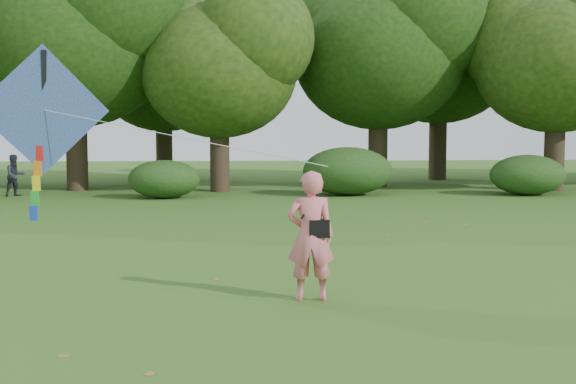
{
  "coord_description": "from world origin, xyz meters",
  "views": [
    {
      "loc": [
        -1.33,
        -9.87,
        2.52
      ],
      "look_at": [
        -0.48,
        2.0,
        1.5
      ],
      "focal_mm": 45.0,
      "sensor_mm": 36.0,
      "label": 1
    }
  ],
  "objects": [
    {
      "name": "fallen_leaves",
      "position": [
        -0.52,
        5.91,
        0.01
      ],
      "size": [
        10.49,
        14.34,
        0.01
      ],
      "color": "olive",
      "rests_on": "ground"
    },
    {
      "name": "man_kite_flyer",
      "position": [
        -0.24,
        0.63,
        0.96
      ],
      "size": [
        0.73,
        0.5,
        1.93
      ],
      "primitive_type": "imported",
      "rotation": [
        0.0,
        0.0,
        3.09
      ],
      "color": "#E66C79",
      "rests_on": "ground"
    },
    {
      "name": "bystander_left",
      "position": [
        -9.76,
        18.27,
        0.8
      ],
      "size": [
        0.98,
        0.97,
        1.6
      ],
      "primitive_type": "imported",
      "rotation": [
        0.0,
        0.0,
        0.74
      ],
      "color": "#262733",
      "rests_on": "ground"
    },
    {
      "name": "ground",
      "position": [
        0.0,
        0.0,
        0.0
      ],
      "size": [
        100.0,
        100.0,
        0.0
      ],
      "primitive_type": "plane",
      "color": "#265114",
      "rests_on": "ground"
    },
    {
      "name": "shrub_band",
      "position": [
        -0.72,
        17.6,
        0.86
      ],
      "size": [
        39.15,
        3.22,
        1.88
      ],
      "color": "#264919",
      "rests_on": "ground"
    },
    {
      "name": "flying_kite",
      "position": [
        -4.62,
        2.85,
        2.82
      ],
      "size": [
        5.71,
        2.66,
        3.03
      ],
      "color": "#235A97",
      "rests_on": "ground"
    },
    {
      "name": "crossbody_bag",
      "position": [
        -0.12,
        0.6,
        1.09
      ],
      "size": [
        0.43,
        0.2,
        0.74
      ],
      "color": "black",
      "rests_on": "ground"
    },
    {
      "name": "tree_line",
      "position": [
        1.67,
        22.88,
        5.6
      ],
      "size": [
        54.7,
        15.3,
        9.48
      ],
      "color": "#3A2D1E",
      "rests_on": "ground"
    }
  ]
}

